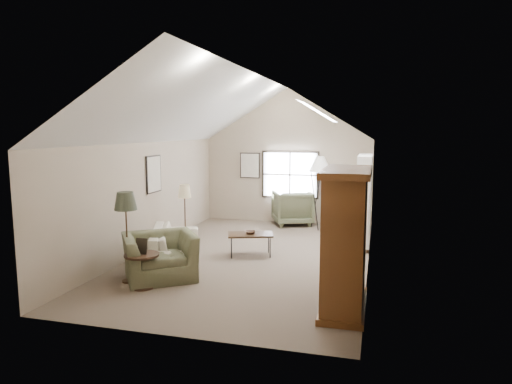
% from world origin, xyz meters
% --- Properties ---
extents(room_shell, '(5.01, 8.01, 4.00)m').
position_xyz_m(room_shell, '(0.00, 0.00, 3.21)').
color(room_shell, '#705F50').
rests_on(room_shell, ground).
extents(window, '(1.72, 0.08, 1.42)m').
position_xyz_m(window, '(0.10, 3.96, 1.45)').
color(window, black).
rests_on(window, room_shell).
extents(skylight, '(0.80, 1.20, 0.52)m').
position_xyz_m(skylight, '(1.30, 0.90, 3.22)').
color(skylight, white).
rests_on(skylight, room_shell).
extents(wall_art, '(1.97, 3.71, 0.88)m').
position_xyz_m(wall_art, '(-1.88, 1.94, 1.73)').
color(wall_art, black).
rests_on(wall_art, room_shell).
extents(armoire, '(0.60, 1.50, 2.20)m').
position_xyz_m(armoire, '(2.18, -2.40, 1.10)').
color(armoire, brown).
rests_on(armoire, ground).
extents(tv_alcove, '(0.32, 1.30, 2.10)m').
position_xyz_m(tv_alcove, '(2.34, 1.60, 1.15)').
color(tv_alcove, white).
rests_on(tv_alcove, ground).
extents(media_console, '(0.34, 1.18, 0.60)m').
position_xyz_m(media_console, '(2.32, 1.60, 0.30)').
color(media_console, '#382316').
rests_on(media_console, ground).
extents(tv_panel, '(0.05, 0.90, 0.55)m').
position_xyz_m(tv_panel, '(2.32, 1.60, 0.92)').
color(tv_panel, black).
rests_on(tv_panel, media_console).
extents(sofa, '(1.83, 2.64, 0.72)m').
position_xyz_m(sofa, '(-1.46, -0.76, 0.36)').
color(sofa, beige).
rests_on(sofa, ground).
extents(armchair_near, '(1.72, 1.68, 0.85)m').
position_xyz_m(armchair_near, '(-1.29, -1.80, 0.42)').
color(armchair_near, '#676748').
rests_on(armchair_near, ground).
extents(armchair_far, '(1.42, 1.43, 1.00)m').
position_xyz_m(armchair_far, '(0.23, 3.70, 0.50)').
color(armchair_far, '#6B6D4C').
rests_on(armchair_far, ground).
extents(coffee_table, '(1.11, 0.83, 0.50)m').
position_xyz_m(coffee_table, '(-0.05, 0.12, 0.25)').
color(coffee_table, '#321E14').
rests_on(coffee_table, ground).
extents(bowl, '(0.30, 0.30, 0.06)m').
position_xyz_m(bowl, '(-0.05, 0.12, 0.53)').
color(bowl, '#3B2218').
rests_on(bowl, coffee_table).
extents(side_table, '(0.80, 0.80, 0.62)m').
position_xyz_m(side_table, '(-1.36, -2.36, 0.31)').
color(side_table, '#3C2118').
rests_on(side_table, ground).
extents(side_chair, '(0.48, 0.48, 0.98)m').
position_xyz_m(side_chair, '(1.70, 3.70, 0.49)').
color(side_chair, maroon).
rests_on(side_chair, ground).
extents(tripod_lamp, '(0.79, 0.79, 2.09)m').
position_xyz_m(tripod_lamp, '(1.07, 3.28, 1.04)').
color(tripod_lamp, silver).
rests_on(tripod_lamp, ground).
extents(dark_lamp, '(0.54, 0.54, 1.71)m').
position_xyz_m(dark_lamp, '(-1.76, -2.16, 0.86)').
color(dark_lamp, '#282C1F').
rests_on(dark_lamp, ground).
extents(tan_lamp, '(0.40, 0.40, 1.54)m').
position_xyz_m(tan_lamp, '(-1.76, 0.44, 0.77)').
color(tan_lamp, tan).
rests_on(tan_lamp, ground).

